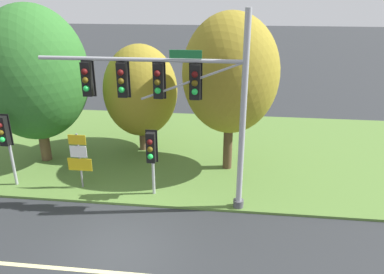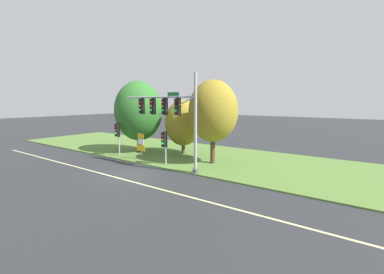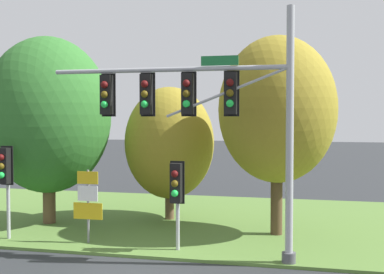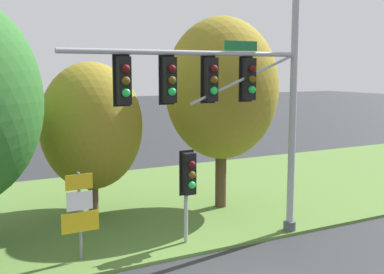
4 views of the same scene
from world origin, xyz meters
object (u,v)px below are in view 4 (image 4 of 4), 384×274
at_px(pedestrian_signal_further_along, 189,178).
at_px(tree_left_of_mast, 91,126).
at_px(traffic_signal_mast, 227,94).
at_px(route_sign_post, 80,209).
at_px(tree_behind_signpost, 221,89).

height_order(pedestrian_signal_further_along, tree_left_of_mast, tree_left_of_mast).
height_order(traffic_signal_mast, route_sign_post, traffic_signal_mast).
height_order(traffic_signal_mast, pedestrian_signal_further_along, traffic_signal_mast).
relative_size(traffic_signal_mast, route_sign_post, 3.07).
relative_size(pedestrian_signal_further_along, route_sign_post, 1.16).
bearing_deg(traffic_signal_mast, pedestrian_signal_further_along, 156.31).
distance_m(traffic_signal_mast, tree_behind_signpost, 3.88).
relative_size(route_sign_post, tree_left_of_mast, 0.45).
bearing_deg(route_sign_post, tree_behind_signpost, 23.22).
distance_m(traffic_signal_mast, pedestrian_signal_further_along, 2.69).
distance_m(pedestrian_signal_further_along, route_sign_post, 3.21).
bearing_deg(pedestrian_signal_further_along, tree_behind_signpost, 45.24).
bearing_deg(tree_behind_signpost, route_sign_post, -156.78).
height_order(route_sign_post, tree_behind_signpost, tree_behind_signpost).
relative_size(pedestrian_signal_further_along, tree_left_of_mast, 0.52).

